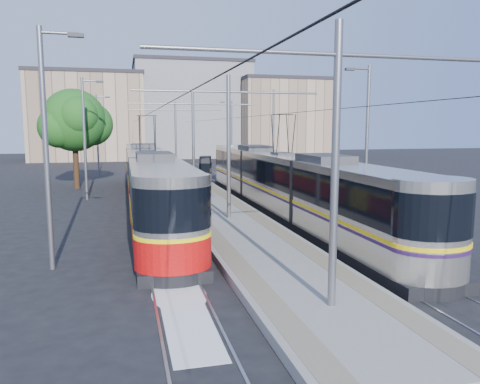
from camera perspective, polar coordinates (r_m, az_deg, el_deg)
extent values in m
plane|color=black|center=(16.08, 4.94, -9.48)|extent=(160.00, 160.00, 0.00)
cube|color=gray|center=(32.24, -4.86, -0.44)|extent=(4.00, 50.00, 0.30)
cube|color=gray|center=(32.03, -7.42, -0.25)|extent=(0.70, 50.00, 0.01)
cube|color=gray|center=(32.48, -2.33, -0.08)|extent=(0.70, 50.00, 0.01)
cube|color=gray|center=(31.88, -12.54, -0.94)|extent=(0.07, 70.00, 0.03)
cube|color=gray|center=(31.94, -9.97, -0.85)|extent=(0.07, 70.00, 0.03)
cube|color=gray|center=(32.83, 0.12, -0.50)|extent=(0.07, 70.00, 0.03)
cube|color=gray|center=(33.21, 2.52, -0.41)|extent=(0.07, 70.00, 0.03)
cube|color=silver|center=(12.54, -6.65, -14.59)|extent=(1.20, 5.00, 0.01)
cube|color=black|center=(29.35, -11.02, -1.28)|extent=(2.30, 30.53, 0.40)
cube|color=#B4B0A5|center=(29.14, -11.10, 1.93)|extent=(2.40, 28.93, 2.90)
cube|color=black|center=(29.09, -11.13, 2.91)|extent=(2.43, 28.93, 1.30)
cube|color=yellow|center=(29.18, -11.08, 1.15)|extent=(2.43, 28.93, 0.12)
cube|color=red|center=(29.24, -11.06, 0.17)|extent=(2.42, 28.93, 1.10)
cube|color=#2D2D30|center=(29.02, -11.19, 5.07)|extent=(1.68, 3.00, 0.30)
cube|color=black|center=(26.63, 5.14, -2.09)|extent=(2.30, 27.91, 0.40)
cube|color=beige|center=(26.40, 5.19, 1.44)|extent=(2.40, 26.31, 2.90)
cube|color=black|center=(26.35, 5.20, 2.52)|extent=(2.43, 26.31, 1.30)
cube|color=yellow|center=(26.45, 5.17, 0.58)|extent=(2.43, 26.31, 0.12)
cube|color=#291241|center=(26.47, 5.17, 0.26)|extent=(2.43, 26.31, 0.10)
cube|color=#2D2D30|center=(26.27, 5.23, 4.91)|extent=(1.68, 3.00, 0.30)
cylinder|color=slate|center=(11.69, 11.51, 2.87)|extent=(0.20, 0.20, 7.00)
cylinder|color=slate|center=(11.77, 11.89, 16.08)|extent=(9.20, 0.10, 0.10)
cylinder|color=slate|center=(23.08, -1.40, 5.41)|extent=(0.20, 0.20, 7.00)
cylinder|color=slate|center=(23.13, -1.42, 12.11)|extent=(9.20, 0.10, 0.10)
cylinder|color=slate|center=(34.89, -5.71, 6.20)|extent=(0.20, 0.20, 7.00)
cylinder|color=slate|center=(34.92, -5.78, 10.63)|extent=(9.20, 0.10, 0.10)
cylinder|color=slate|center=(46.79, -7.84, 6.57)|extent=(0.20, 0.20, 7.00)
cylinder|color=slate|center=(46.81, -7.91, 9.88)|extent=(9.20, 0.10, 0.10)
cylinder|color=black|center=(31.55, -11.52, 9.09)|extent=(0.02, 70.00, 0.02)
cylinder|color=black|center=(32.68, 1.36, 9.19)|extent=(0.02, 70.00, 0.02)
cylinder|color=slate|center=(16.72, -22.57, 4.57)|extent=(0.18, 0.18, 8.00)
cube|color=#2D2D30|center=(16.83, -19.39, 17.57)|extent=(0.50, 0.22, 0.12)
cylinder|color=slate|center=(32.62, -18.42, 6.08)|extent=(0.18, 0.18, 8.00)
cube|color=#2D2D30|center=(32.68, -16.74, 12.74)|extent=(0.50, 0.22, 0.12)
cylinder|color=slate|center=(48.58, -16.99, 6.59)|extent=(0.18, 0.18, 8.00)
cube|color=#2D2D30|center=(48.62, -15.86, 11.06)|extent=(0.50, 0.22, 0.12)
cylinder|color=slate|center=(25.77, 15.19, 5.84)|extent=(0.18, 0.18, 8.00)
cube|color=#2D2D30|center=(25.41, 13.27, 14.35)|extent=(0.50, 0.22, 0.12)
cylinder|color=slate|center=(40.50, 4.08, 6.72)|extent=(0.18, 0.18, 8.00)
cube|color=#2D2D30|center=(40.28, 2.61, 12.07)|extent=(0.50, 0.22, 0.12)
cylinder|color=slate|center=(55.94, -1.03, 7.05)|extent=(0.18, 0.18, 8.00)
cube|color=#2D2D30|center=(55.77, -2.16, 10.90)|extent=(0.50, 0.22, 0.12)
cube|color=black|center=(31.58, -4.22, 2.04)|extent=(0.96, 1.27, 2.59)
cube|color=black|center=(31.56, -4.22, 2.34)|extent=(1.02, 1.32, 1.35)
cylinder|color=#382314|center=(39.08, -19.33, 2.76)|extent=(0.44, 0.44, 3.23)
sphere|color=#144413|center=(38.96, -19.58, 8.24)|extent=(4.85, 4.85, 4.85)
sphere|color=#144413|center=(39.66, -17.69, 7.87)|extent=(3.43, 3.43, 3.43)
cube|color=tan|center=(74.69, -17.98, 8.55)|extent=(16.00, 12.00, 12.36)
cube|color=#262328|center=(75.09, -18.19, 13.45)|extent=(16.32, 12.24, 0.50)
cube|color=gray|center=(79.32, -6.04, 9.71)|extent=(18.00, 14.00, 14.83)
cube|color=#262328|center=(79.95, -6.13, 15.21)|extent=(18.36, 14.28, 0.50)
cube|color=tan|center=(76.71, 5.15, 8.75)|extent=(14.00, 10.00, 12.05)
cube|color=#262328|center=(77.07, 5.21, 13.41)|extent=(14.28, 10.20, 0.50)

